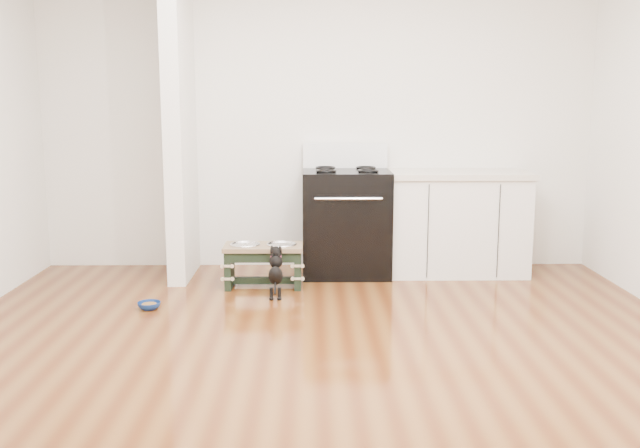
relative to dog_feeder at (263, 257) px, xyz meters
The scene contains 8 objects.
ground 1.77m from the dog_feeder, 75.05° to the right, with size 5.00×5.00×0.00m, color #4F240E.
room_shell 2.22m from the dog_feeder, 75.05° to the right, with size 5.00×5.00×5.00m.
partition_wall 1.38m from the dog_feeder, 150.65° to the left, with size 0.15×0.80×2.70m, color silver.
oven_range 0.87m from the dog_feeder, 33.52° to the left, with size 0.76×0.69×1.14m.
cabinet_run 1.76m from the dog_feeder, 16.04° to the left, with size 1.24×0.64×0.91m.
dog_feeder is the anchor object (origin of this frame).
puppy 0.32m from the dog_feeder, 68.85° to the right, with size 0.11×0.33×0.39m.
floor_bowl 1.05m from the dog_feeder, 142.03° to the right, with size 0.21×0.21×0.05m.
Camera 1 is at (-0.06, -4.04, 1.52)m, focal length 40.00 mm.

